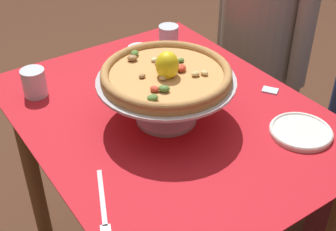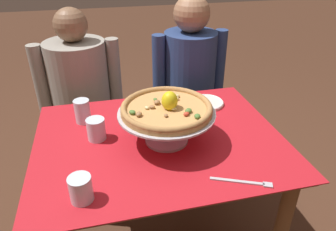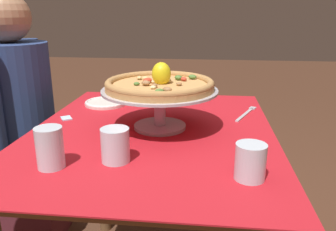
% 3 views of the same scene
% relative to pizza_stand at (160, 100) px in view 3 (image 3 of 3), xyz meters
% --- Properties ---
extents(dining_table, '(1.05, 0.83, 0.74)m').
position_rel_pizza_stand_xyz_m(dining_table, '(-0.03, 0.02, -0.23)').
color(dining_table, brown).
rests_on(dining_table, ground).
extents(pizza_stand, '(0.40, 0.40, 0.14)m').
position_rel_pizza_stand_xyz_m(pizza_stand, '(0.00, 0.00, 0.00)').
color(pizza_stand, '#B7B7C1').
rests_on(pizza_stand, dining_table).
extents(pizza, '(0.37, 0.37, 0.09)m').
position_rel_pizza_stand_xyz_m(pizza, '(0.00, -0.00, 0.06)').
color(pizza, tan).
rests_on(pizza, pizza_stand).
extents(water_glass_front_left, '(0.08, 0.08, 0.09)m').
position_rel_pizza_stand_xyz_m(water_glass_front_left, '(-0.35, -0.27, -0.06)').
color(water_glass_front_left, silver).
rests_on(water_glass_front_left, dining_table).
extents(water_glass_side_left, '(0.08, 0.08, 0.09)m').
position_rel_pizza_stand_xyz_m(water_glass_side_left, '(-0.29, 0.08, -0.06)').
color(water_glass_side_left, silver).
rests_on(water_glass_side_left, dining_table).
extents(water_glass_back_left, '(0.07, 0.07, 0.11)m').
position_rel_pizza_stand_xyz_m(water_glass_back_left, '(-0.34, 0.24, -0.05)').
color(water_glass_back_left, silver).
rests_on(water_glass_back_left, dining_table).
extents(side_plate, '(0.18, 0.18, 0.02)m').
position_rel_pizza_stand_xyz_m(side_plate, '(0.28, 0.28, -0.09)').
color(side_plate, silver).
rests_on(side_plate, dining_table).
extents(dinner_fork, '(0.21, 0.10, 0.01)m').
position_rel_pizza_stand_xyz_m(dinner_fork, '(0.21, -0.32, -0.10)').
color(dinner_fork, '#B7B7C1').
rests_on(dinner_fork, dining_table).
extents(sugar_packet, '(0.06, 0.06, 0.00)m').
position_rel_pizza_stand_xyz_m(sugar_packet, '(0.06, 0.37, -0.10)').
color(sugar_packet, silver).
rests_on(sugar_packet, dining_table).
extents(diner_right, '(0.49, 0.34, 1.22)m').
position_rel_pizza_stand_xyz_m(diner_right, '(0.32, 0.72, -0.26)').
color(diner_right, maroon).
rests_on(diner_right, ground).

